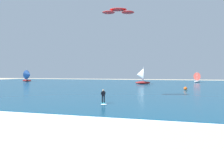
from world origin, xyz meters
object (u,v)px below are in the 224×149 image
(kite, at_px, (118,11))
(marker_buoy, at_px, (185,88))
(kitesurfer, at_px, (103,99))
(sailboat_mid_right, at_px, (141,76))
(sailboat_leading, at_px, (198,77))
(sailboat_trailing, at_px, (28,76))

(kite, xyz_separation_m, marker_buoy, (10.74, 15.01, -12.47))
(kitesurfer, distance_m, marker_buoy, 24.66)
(kite, bearing_deg, sailboat_mid_right, 91.79)
(kite, distance_m, marker_buoy, 22.27)
(sailboat_leading, relative_size, sailboat_trailing, 0.79)
(kitesurfer, relative_size, kite, 0.40)
(sailboat_leading, distance_m, marker_buoy, 38.32)
(kitesurfer, bearing_deg, sailboat_leading, 72.99)
(kitesurfer, xyz_separation_m, sailboat_leading, (18.27, 59.71, 1.32))
(sailboat_trailing, bearing_deg, kite, -41.66)
(sailboat_mid_right, bearing_deg, kitesurfer, -88.63)
(sailboat_leading, bearing_deg, marker_buoy, -101.20)
(sailboat_trailing, height_order, marker_buoy, sailboat_trailing)
(kite, xyz_separation_m, sailboat_trailing, (-48.44, 43.10, -10.40))
(sailboat_leading, relative_size, marker_buoy, 5.80)
(kitesurfer, bearing_deg, marker_buoy, 63.94)
(sailboat_trailing, distance_m, marker_buoy, 65.54)
(marker_buoy, bearing_deg, sailboat_trailing, 154.61)
(kite, relative_size, sailboat_leading, 1.20)
(kitesurfer, height_order, sailboat_trailing, sailboat_trailing)
(kitesurfer, relative_size, sailboat_mid_right, 0.36)
(kitesurfer, xyz_separation_m, marker_buoy, (10.83, 22.15, -0.24))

